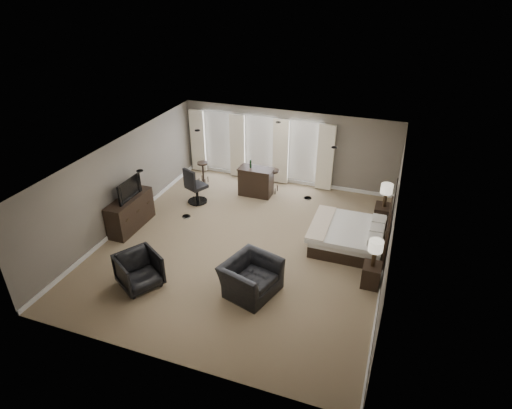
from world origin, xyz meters
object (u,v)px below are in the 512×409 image
(armchair_far, at_px, (139,269))
(bar_counter, at_px, (256,182))
(bed, at_px, (345,226))
(lamp_near, at_px, (375,253))
(armchair_near, at_px, (251,272))
(nightstand_far, at_px, (382,216))
(nightstand_near, at_px, (371,275))
(desk_chair, at_px, (196,185))
(bar_stool_right, at_px, (273,181))
(lamp_far, at_px, (386,195))
(tv, at_px, (128,196))
(dresser, at_px, (130,213))
(bar_stool_left, at_px, (203,173))

(armchair_far, distance_m, bar_counter, 5.45)
(bed, xyz_separation_m, lamp_near, (0.89, -1.45, 0.28))
(lamp_near, distance_m, armchair_near, 2.91)
(armchair_near, bearing_deg, nightstand_far, -15.53)
(nightstand_near, distance_m, armchair_far, 5.54)
(lamp_near, height_order, desk_chair, lamp_near)
(bar_stool_right, bearing_deg, armchair_near, -78.18)
(nightstand_far, height_order, lamp_far, lamp_far)
(bar_counter, bearing_deg, armchair_near, -71.76)
(armchair_near, bearing_deg, nightstand_near, -48.37)
(nightstand_near, xyz_separation_m, tv, (-6.92, 0.32, 0.76))
(dresser, distance_m, armchair_far, 2.78)
(bar_stool_right, bearing_deg, bar_counter, -142.72)
(desk_chair, bearing_deg, bar_stool_left, -47.32)
(bed, bearing_deg, armchair_near, -123.37)
(nightstand_far, relative_size, bar_stool_left, 0.82)
(lamp_near, height_order, bar_stool_right, lamp_near)
(nightstand_far, relative_size, desk_chair, 0.52)
(bar_counter, bearing_deg, nightstand_near, -39.83)
(nightstand_near, height_order, lamp_far, lamp_far)
(bed, relative_size, nightstand_near, 3.52)
(armchair_far, xyz_separation_m, bar_stool_left, (-1.02, 5.60, -0.08))
(bed, relative_size, dresser, 1.18)
(desk_chair, bearing_deg, bar_counter, -120.28)
(lamp_near, relative_size, armchair_near, 0.56)
(armchair_near, xyz_separation_m, bar_counter, (-1.54, 4.68, -0.06))
(bed, bearing_deg, dresser, -169.40)
(bed, distance_m, nightstand_near, 1.74)
(bed, relative_size, lamp_far, 2.79)
(bar_counter, bearing_deg, desk_chair, -145.13)
(bed, xyz_separation_m, bar_counter, (-3.28, 2.03, -0.14))
(bed, height_order, bar_stool_left, bed)
(lamp_near, xyz_separation_m, armchair_far, (-5.21, -1.87, -0.44))
(bed, bearing_deg, nightstand_near, -58.46)
(nightstand_far, xyz_separation_m, bar_counter, (-4.17, 0.58, 0.17))
(bed, bearing_deg, tv, -169.40)
(tv, bearing_deg, dresser, 0.00)
(bed, relative_size, bar_stool_left, 2.52)
(tv, relative_size, bar_counter, 0.93)
(nightstand_far, distance_m, bar_stool_left, 6.29)
(dresser, distance_m, tv, 0.55)
(nightstand_far, xyz_separation_m, tv, (-6.92, -2.58, 0.72))
(dresser, relative_size, armchair_far, 1.78)
(lamp_far, height_order, dresser, lamp_far)
(tv, bearing_deg, lamp_near, -92.66)
(bar_stool_right, bearing_deg, armchair_far, -104.86)
(armchair_near, bearing_deg, desk_chair, 58.87)
(nightstand_near, distance_m, nightstand_far, 2.90)
(lamp_near, bearing_deg, armchair_far, -160.21)
(lamp_near, height_order, armchair_near, lamp_near)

